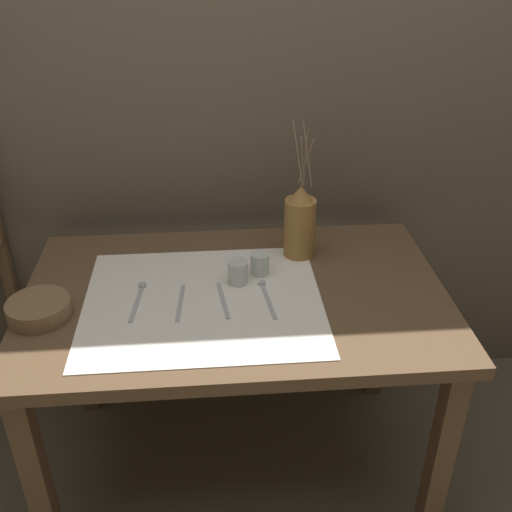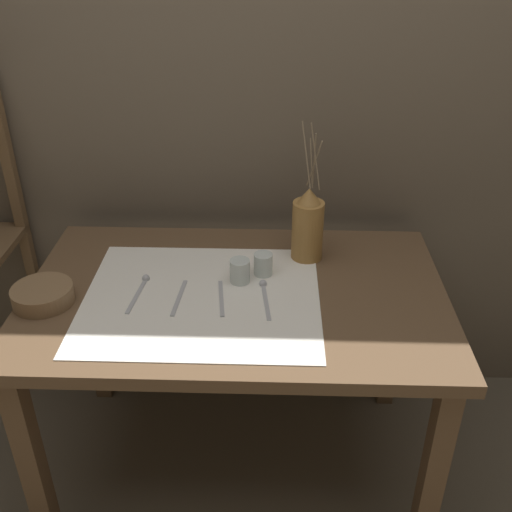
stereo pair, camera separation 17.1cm
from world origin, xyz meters
name	(u,v)px [view 2 (the right image)]	position (x,y,z in m)	size (l,w,h in m)	color
ground_plane	(239,460)	(0.00, 0.00, 0.00)	(12.00, 12.00, 0.00)	brown
stone_wall_back	(243,88)	(0.00, 0.50, 1.20)	(7.00, 0.06, 2.40)	brown
wooden_table	(236,316)	(0.00, 0.00, 0.64)	(1.25, 0.79, 0.73)	brown
linen_cloth	(202,298)	(-0.10, -0.04, 0.73)	(0.68, 0.58, 0.00)	white
pitcher_with_flowers	(308,226)	(0.22, 0.20, 0.85)	(0.10, 0.10, 0.45)	olive
wooden_bowl	(43,295)	(-0.55, -0.08, 0.76)	(0.17, 0.17, 0.05)	brown
glass_tumbler_near	(240,271)	(0.01, 0.05, 0.77)	(0.06, 0.06, 0.07)	silver
glass_tumbler_far	(263,264)	(0.08, 0.09, 0.77)	(0.06, 0.06, 0.07)	silver
spoon_inner	(142,285)	(-0.28, 0.01, 0.74)	(0.04, 0.19, 0.02)	#A8A8AD
fork_inner	(179,298)	(-0.16, -0.05, 0.74)	(0.02, 0.18, 0.00)	#A8A8AD
fork_outer	(221,298)	(-0.04, -0.05, 0.74)	(0.03, 0.18, 0.00)	#A8A8AD
spoon_outer	(264,290)	(0.08, -0.01, 0.74)	(0.04, 0.19, 0.02)	#A8A8AD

